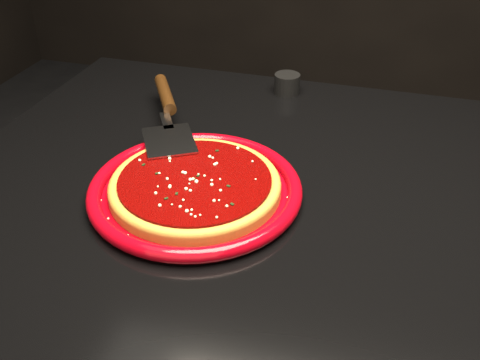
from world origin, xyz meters
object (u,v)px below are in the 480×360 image
table (310,353)px  pizza_server (168,113)px  ramekin (287,84)px  plate (195,189)px

table → pizza_server: bearing=161.6°
pizza_server → ramekin: pizza_server is taller
table → pizza_server: (-0.30, 0.10, 0.42)m
plate → ramekin: ramekin is taller
table → pizza_server: 0.52m
plate → table: bearing=19.7°
pizza_server → ramekin: (0.16, 0.23, -0.02)m
plate → pizza_server: size_ratio=0.94×
pizza_server → ramekin: size_ratio=6.51×
table → ramekin: bearing=112.5°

